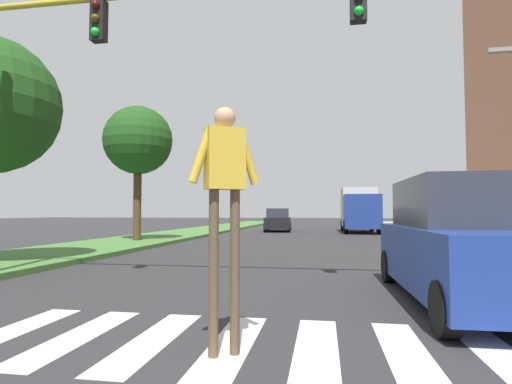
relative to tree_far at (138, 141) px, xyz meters
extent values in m
plane|color=#2D2D30|center=(7.80, 9.05, -4.66)|extent=(140.00, 140.00, 0.00)
cube|color=silver|center=(4.65, -12.93, -4.65)|extent=(0.45, 2.20, 0.01)
cube|color=silver|center=(5.55, -12.93, -4.65)|extent=(0.45, 2.20, 0.01)
cube|color=silver|center=(6.45, -12.93, -4.65)|extent=(0.45, 2.20, 0.01)
cube|color=silver|center=(7.35, -12.93, -4.65)|extent=(0.45, 2.20, 0.01)
cube|color=silver|center=(8.25, -12.93, -4.65)|extent=(0.45, 2.20, 0.01)
cube|color=silver|center=(9.15, -12.93, -4.65)|extent=(0.45, 2.20, 0.01)
cube|color=silver|center=(10.05, -12.93, -4.65)|extent=(0.45, 2.20, 0.01)
cube|color=#477A38|center=(-0.28, 7.05, -4.58)|extent=(4.03, 64.00, 0.15)
cylinder|color=#4C3823|center=(0.00, 0.00, -2.70)|extent=(0.36, 0.36, 3.62)
sphere|color=#1E4C19|center=(0.00, 0.00, 0.04)|extent=(3.11, 3.11, 3.11)
cube|color=#9E9991|center=(15.99, 7.05, -4.58)|extent=(3.00, 64.00, 0.15)
cube|color=black|center=(4.09, -10.22, 0.44)|extent=(0.28, 0.20, 0.80)
sphere|color=#4C0C0C|center=(4.09, -10.34, 0.70)|extent=(0.16, 0.16, 0.16)
sphere|color=#4C380F|center=(4.09, -10.34, 0.44)|extent=(0.16, 0.16, 0.16)
sphere|color=#19D833|center=(4.09, -10.34, 0.18)|extent=(0.16, 0.16, 0.16)
cube|color=black|center=(8.96, -10.22, 0.44)|extent=(0.28, 0.20, 0.80)
sphere|color=#19D833|center=(8.96, -10.34, 0.18)|extent=(0.16, 0.16, 0.16)
cube|color=gray|center=(14.99, -0.86, 2.89)|extent=(0.90, 0.24, 0.16)
cylinder|color=brown|center=(7.45, -13.23, -3.83)|extent=(0.14, 0.14, 1.65)
cylinder|color=brown|center=(7.26, -13.34, -3.83)|extent=(0.14, 0.14, 1.65)
cube|color=gold|center=(7.35, -13.29, -2.70)|extent=(0.45, 0.40, 0.62)
cylinder|color=gold|center=(7.56, -13.17, -2.67)|extent=(0.27, 0.21, 0.58)
cylinder|color=gold|center=(7.14, -13.41, -2.67)|extent=(0.27, 0.21, 0.58)
sphere|color=tan|center=(7.35, -13.29, -2.28)|extent=(0.30, 0.30, 0.22)
cube|color=navy|center=(10.53, -10.46, -3.96)|extent=(1.96, 4.63, 0.96)
cube|color=#2D333D|center=(10.53, -10.23, -3.08)|extent=(1.71, 2.55, 0.79)
cylinder|color=black|center=(9.69, -12.32, -4.34)|extent=(0.23, 0.64, 0.64)
cylinder|color=black|center=(11.38, -8.60, -4.34)|extent=(0.23, 0.64, 0.64)
cylinder|color=black|center=(9.64, -8.63, -4.34)|extent=(0.23, 0.64, 0.64)
cube|color=black|center=(5.05, 12.41, -4.04)|extent=(2.02, 4.26, 0.80)
cube|color=#2D333D|center=(5.06, 12.20, -3.31)|extent=(1.68, 1.96, 0.65)
cylinder|color=black|center=(4.15, 13.99, -4.34)|extent=(0.26, 0.65, 0.64)
cylinder|color=black|center=(5.77, 14.09, -4.34)|extent=(0.26, 0.65, 0.64)
cylinder|color=black|center=(4.33, 10.73, -4.34)|extent=(0.26, 0.65, 0.64)
cylinder|color=black|center=(5.96, 10.83, -4.34)|extent=(0.26, 0.65, 0.64)
cube|color=navy|center=(10.81, 9.75, -3.21)|extent=(2.30, 2.00, 2.20)
cube|color=beige|center=(10.81, 12.85, -2.91)|extent=(2.30, 4.20, 2.70)
cylinder|color=black|center=(11.86, 9.75, -4.21)|extent=(0.30, 0.90, 0.90)
cylinder|color=black|center=(9.76, 9.75, -4.21)|extent=(0.30, 0.90, 0.90)
cylinder|color=black|center=(11.86, 13.90, -4.21)|extent=(0.30, 0.90, 0.90)
cylinder|color=black|center=(9.76, 13.90, -4.21)|extent=(0.30, 0.90, 0.90)
camera|label=1|loc=(8.33, -17.27, -3.23)|focal=28.50mm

